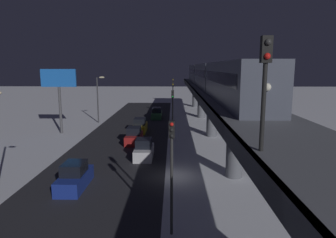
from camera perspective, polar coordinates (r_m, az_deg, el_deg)
The scene contains 16 objects.
ground_plane at distance 26.29m, azimuth 0.62°, elevation -10.68°, with size 240.00×240.00×0.00m, color white.
avenue_asphalt at distance 27.01m, azimuth -12.49°, elevation -10.34°, with size 11.00×106.98×0.01m, color #28282D.
elevated_railway at distance 25.44m, azimuth 12.45°, elevation 0.91°, with size 5.00×106.98×6.21m.
subway_train at distance 44.73m, azimuth 7.68°, elevation 8.14°, with size 2.94×55.47×3.40m.
rail_signal at distance 11.01m, azimuth 17.77°, elevation 8.05°, with size 0.36×0.41×4.00m.
sedan_green at distance 54.96m, azimuth -2.12°, elevation 0.96°, with size 1.91×4.70×1.97m.
sedan_yellow at distance 43.64m, azimuth -5.30°, elevation -1.36°, with size 1.80×4.68×1.97m.
sedan_blue at distance 24.81m, azimuth -17.14°, elevation -10.44°, with size 1.80×4.47×1.97m.
sedan_white at distance 31.22m, azimuth -4.53°, elevation -5.85°, with size 1.80×4.06×1.97m.
sedan_red at distance 37.31m, azimuth -6.39°, elevation -3.29°, with size 1.80×4.30×1.97m.
traffic_light_near at distance 16.33m, azimuth 0.69°, elevation -8.01°, with size 0.32×0.44×6.40m.
traffic_light_mid at distance 36.82m, azimuth 0.87°, elevation 1.98°, with size 0.32×0.44×6.40m.
traffic_light_far at distance 57.63m, azimuth 0.92°, elevation 4.79°, with size 0.32×0.44×6.40m.
traffic_light_distant at distance 78.51m, azimuth 0.95°, elevation 6.11°, with size 0.32×0.44×6.40m.
commercial_billboard at distance 44.21m, azimuth -19.81°, elevation 6.13°, with size 4.80×0.36×8.90m.
street_lamp_far at distance 51.31m, azimuth -12.86°, elevation 4.63°, with size 1.35×0.44×7.65m.
Camera 1 is at (-0.15, 24.64, 9.18)m, focal length 32.47 mm.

